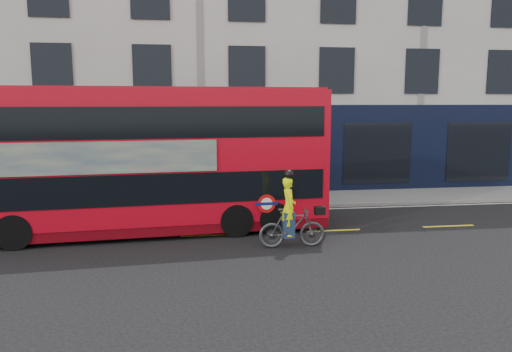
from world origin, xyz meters
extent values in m
plane|color=black|center=(0.00, 0.00, 0.00)|extent=(120.00, 120.00, 0.00)
cube|color=gray|center=(0.00, 6.50, 0.06)|extent=(60.00, 3.00, 0.12)
cube|color=gray|center=(0.00, 5.00, 0.07)|extent=(60.00, 0.12, 0.13)
cube|color=beige|center=(0.00, 13.00, 7.50)|extent=(50.00, 10.00, 15.00)
cube|color=black|center=(0.00, 7.98, 2.00)|extent=(50.00, 0.08, 4.00)
cube|color=silver|center=(0.00, 4.70, 0.00)|extent=(58.00, 0.10, 0.01)
cube|color=#B90717|center=(-1.94, 2.20, 2.49)|extent=(11.47, 3.42, 4.06)
cube|color=#5C030B|center=(-1.94, 2.20, 0.31)|extent=(11.47, 3.36, 0.31)
cube|color=black|center=(-1.94, 2.20, 1.59)|extent=(11.03, 3.42, 0.93)
cube|color=black|center=(-1.94, 2.20, 3.55)|extent=(11.03, 3.42, 0.93)
cube|color=maroon|center=(-1.94, 2.20, 4.55)|extent=(11.24, 3.30, 0.08)
cube|color=black|center=(3.72, 2.63, 1.59)|extent=(0.21, 2.31, 0.93)
cube|color=black|center=(3.72, 2.63, 3.55)|extent=(0.21, 2.31, 0.93)
cube|color=tan|center=(-2.87, 0.81, 2.57)|extent=(6.16, 0.50, 0.93)
cylinder|color=red|center=(1.74, 1.16, 1.03)|extent=(0.58, 0.06, 0.58)
cylinder|color=white|center=(1.75, 1.15, 1.03)|extent=(0.37, 0.05, 0.37)
cube|color=#0C1459|center=(1.75, 1.15, 1.03)|extent=(0.72, 0.07, 0.09)
cylinder|color=black|center=(1.95, 2.49, 0.51)|extent=(1.22, 2.69, 1.03)
cylinder|color=black|center=(0.72, 2.40, 0.51)|extent=(1.22, 2.69, 1.03)
cylinder|color=black|center=(-5.63, 1.92, 0.51)|extent=(1.22, 2.69, 1.03)
imported|color=#3E4043|center=(2.27, -0.14, 0.57)|extent=(1.92, 0.56, 1.15)
imported|color=#D0DF06|center=(2.16, -0.13, 1.20)|extent=(0.41, 0.61, 1.67)
cube|color=black|center=(3.07, -0.14, 1.06)|extent=(0.30, 0.23, 0.23)
cube|color=#1B2B48|center=(2.16, -0.13, 0.68)|extent=(0.32, 0.40, 0.73)
sphere|color=black|center=(2.16, -0.13, 2.12)|extent=(0.27, 0.27, 0.27)
camera|label=1|loc=(-0.74, -13.72, 4.16)|focal=35.00mm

